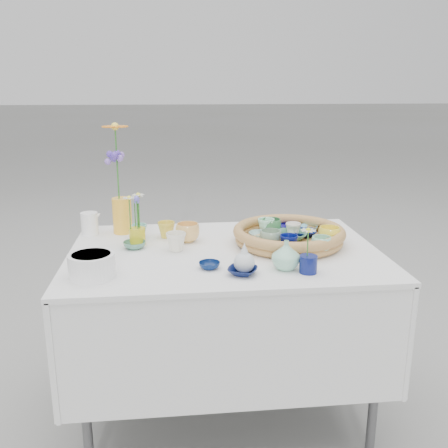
{
  "coord_description": "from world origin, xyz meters",
  "views": [
    {
      "loc": [
        -0.21,
        -1.93,
        1.41
      ],
      "look_at": [
        0.0,
        0.02,
        0.87
      ],
      "focal_mm": 40.0,
      "sensor_mm": 36.0,
      "label": 1
    }
  ],
  "objects": [
    {
      "name": "fluted_bowl",
      "position": [
        -0.5,
        -0.25,
        0.81
      ],
      "size": [
        0.17,
        0.17,
        0.09
      ],
      "primitive_type": null,
      "rotation": [
        0.0,
        0.0,
        -0.04
      ],
      "color": "white",
      "rests_on": "display_table"
    },
    {
      "name": "daisy_cup",
      "position": [
        -0.36,
        0.11,
        0.8
      ],
      "size": [
        0.07,
        0.07,
        0.07
      ],
      "primitive_type": "cylinder",
      "rotation": [
        0.0,
        0.0,
        -0.08
      ],
      "color": "gold",
      "rests_on": "display_table"
    },
    {
      "name": "hydrangea",
      "position": [
        -0.44,
        0.3,
        1.02
      ],
      "size": [
        0.09,
        0.09,
        0.26
      ],
      "primitive_type": null,
      "rotation": [
        0.0,
        0.0,
        -0.26
      ],
      "color": "#5739B8",
      "rests_on": "tall_vase_yellow"
    },
    {
      "name": "loose_ceramic_3",
      "position": [
        -0.2,
        0.01,
        0.8
      ],
      "size": [
        0.1,
        0.1,
        0.08
      ],
      "primitive_type": "imported",
      "rotation": [
        0.0,
        0.0,
        0.26
      ],
      "color": "#ECE7CF",
      "rests_on": "display_table"
    },
    {
      "name": "loose_ceramic_0",
      "position": [
        -0.24,
        0.2,
        0.8
      ],
      "size": [
        0.09,
        0.09,
        0.07
      ],
      "primitive_type": "imported",
      "rotation": [
        0.0,
        0.0,
        -0.18
      ],
      "color": "gold",
      "rests_on": "display_table"
    },
    {
      "name": "white_pitcher",
      "position": [
        -0.58,
        0.28,
        0.82
      ],
      "size": [
        0.13,
        0.11,
        0.1
      ],
      "primitive_type": null,
      "rotation": [
        0.0,
        0.0,
        0.35
      ],
      "color": "white",
      "rests_on": "display_table"
    },
    {
      "name": "single_daisy",
      "position": [
        0.27,
        -0.29,
        0.88
      ],
      "size": [
        0.08,
        0.08,
        0.11
      ],
      "primitive_type": null,
      "rotation": [
        0.0,
        0.0,
        -0.43
      ],
      "color": "beige",
      "rests_on": "bud_vase_cobalt"
    },
    {
      "name": "wicker_tray",
      "position": [
        0.28,
        0.05,
        0.8
      ],
      "size": [
        0.47,
        0.47,
        0.08
      ],
      "primitive_type": null,
      "color": "olive",
      "rests_on": "display_table"
    },
    {
      "name": "tray_ceramic_0",
      "position": [
        0.3,
        0.2,
        0.8
      ],
      "size": [
        0.13,
        0.13,
        0.03
      ],
      "primitive_type": "imported",
      "rotation": [
        0.0,
        0.0,
        -0.03
      ],
      "color": "#08006D",
      "rests_on": "wicker_tray"
    },
    {
      "name": "loose_ceramic_6",
      "position": [
        0.03,
        -0.28,
        0.78
      ],
      "size": [
        0.14,
        0.14,
        0.03
      ],
      "primitive_type": "imported",
      "rotation": [
        0.0,
        0.0,
        -0.42
      ],
      "color": "#0B1541",
      "rests_on": "display_table"
    },
    {
      "name": "loose_ceramic_4",
      "position": [
        -0.08,
        -0.21,
        0.78
      ],
      "size": [
        0.08,
        0.08,
        0.02
      ],
      "primitive_type": "imported",
      "rotation": [
        0.0,
        0.0,
        0.08
      ],
      "color": "#081C4B",
      "rests_on": "display_table"
    },
    {
      "name": "tray_ceramic_11",
      "position": [
        0.37,
        -0.12,
        0.81
      ],
      "size": [
        0.08,
        0.08,
        0.06
      ],
      "primitive_type": "imported",
      "rotation": [
        0.0,
        0.0,
        -0.06
      ],
      "color": "#90DEBB",
      "rests_on": "wicker_tray"
    },
    {
      "name": "bud_vase_cobalt",
      "position": [
        0.27,
        -0.29,
        0.8
      ],
      "size": [
        0.07,
        0.07,
        0.06
      ],
      "primitive_type": "cylinder",
      "rotation": [
        0.0,
        0.0,
        0.14
      ],
      "color": "#0C1555",
      "rests_on": "display_table"
    },
    {
      "name": "display_table",
      "position": [
        0.0,
        0.0,
        0.0
      ],
      "size": [
        1.26,
        0.86,
        0.77
      ],
      "primitive_type": null,
      "color": "white",
      "rests_on": "ground"
    },
    {
      "name": "tray_ceramic_7",
      "position": [
        0.31,
        0.09,
        0.81
      ],
      "size": [
        0.08,
        0.08,
        0.06
      ],
      "primitive_type": "imported",
      "rotation": [
        0.0,
        0.0,
        -0.24
      ],
      "color": "silver",
      "rests_on": "wicker_tray"
    },
    {
      "name": "loose_ceramic_1",
      "position": [
        -0.15,
        0.13,
        0.81
      ],
      "size": [
        0.11,
        0.11,
        0.08
      ],
      "primitive_type": "imported",
      "rotation": [
        0.0,
        0.0,
        0.1
      ],
      "color": "#EBB561",
      "rests_on": "display_table"
    },
    {
      "name": "tray_ceramic_5",
      "position": [
        0.16,
        0.07,
        0.8
      ],
      "size": [
        0.11,
        0.11,
        0.03
      ],
      "primitive_type": "imported",
      "rotation": [
        0.0,
        0.0,
        0.11
      ],
      "color": "#99BEB6",
      "rests_on": "wicker_tray"
    },
    {
      "name": "tray_ceramic_3",
      "position": [
        0.29,
        0.06,
        0.8
      ],
      "size": [
        0.16,
        0.16,
        0.03
      ],
      "primitive_type": "imported",
      "rotation": [
        0.0,
        0.0,
        -0.23
      ],
      "color": "#3B6E55",
      "rests_on": "wicker_tray"
    },
    {
      "name": "bud_vase_paleblue",
      "position": [
        0.04,
        -0.26,
        0.82
      ],
      "size": [
        0.1,
        0.1,
        0.12
      ],
      "primitive_type": null,
      "rotation": [
        0.0,
        0.0,
        -0.35
      ],
      "color": "silver",
      "rests_on": "display_table"
    },
    {
      "name": "tray_ceramic_6",
      "position": [
        0.2,
        0.15,
        0.82
      ],
      "size": [
        0.1,
        0.1,
        0.07
      ],
      "primitive_type": "imported",
      "rotation": [
        0.0,
        0.0,
        0.34
      ],
      "color": "#B0FAD1",
      "rests_on": "wicker_tray"
    },
    {
      "name": "bud_vase_seafoam",
      "position": [
        0.2,
        -0.24,
        0.82
      ],
      "size": [
        0.14,
        0.14,
        0.11
      ],
      "primitive_type": "imported",
      "rotation": [
        0.0,
        0.0,
        -0.39
      ],
      "color": "#8ED0AF",
      "rests_on": "display_table"
    },
    {
      "name": "tray_ceramic_2",
      "position": [
        0.43,
        -0.02,
        0.82
      ],
      "size": [
        0.12,
        0.12,
        0.07
      ],
      "primitive_type": "imported",
      "rotation": [
        0.0,
        0.0,
        -0.36
      ],
      "color": "yellow",
      "rests_on": "wicker_tray"
    },
    {
      "name": "tray_ceramic_1",
      "position": [
        0.36,
        0.1,
        0.8
      ],
      "size": [
        0.11,
        0.11,
        0.03
      ],
      "primitive_type": "imported",
      "rotation": [
        0.0,
        0.0,
        -0.08
      ],
      "color": "#01093B",
      "rests_on": "wicker_tray"
    },
    {
      "name": "tray_ceramic_8",
      "position": [
        0.4,
        0.17,
        0.8
      ],
      "size": [
        0.09,
        0.09,
        0.03
      ],
      "primitive_type": "imported",
      "rotation": [
        0.0,
        0.0,
        0.13
      ],
      "color": "#85CFE6",
      "rests_on": "wicker_tray"
    },
    {
      "name": "tray_ceramic_9",
      "position": [
        0.24,
        -0.1,
        0.82
      ],
      "size": [
        0.1,
        0.1,
        0.07
      ],
      "primitive_type": "imported",
      "rotation": [
        0.0,
        0.0,
        -0.41
      ],
      "color": "#060E5A",
      "rests_on": "wicker_tray"
    },
    {
      "name": "tray_ceramic_4",
      "position": [
        0.18,
        -0.03,
        0.82
      ],
      "size": [
        0.09,
        0.09,
        0.07
      ],
      "primitive_type": "imported",
      "rotation": [
        0.0,
        0.0,
        0.03
      ],
      "color": "gray",
      "rests_on": "wicker_tray"
    },
    {
      "name": "loose_ceramic_2",
      "position": [
        -0.37,
        0.06,
        0.78
      ],
      "size": [
        0.11,
        0.11,
        0.03
      ],
      "primitive_type": "imported",
      "rotation": [
        0.0,
        0.0,
        0.22
      ],
      "color": "#4A8069",
      "rests_on": "display_table"
    },
    {
      "name": "loose_ceramic_5",
      "position": [
        -0.35,
        0.21,
        0.8
      ],
      "size": [
        0.09,
        0.09,
        0.06
      ],
      "primitive_type": "imported",
      "rotation": [
        0.0,
        0.0,
        -0.4
      ],
      "color": "#81C7B5",
      "rests_on": "display_table"
    },
    {
      "name": "ground",
      "position": [
        0.0,
        0.0,
        0.0
      ],
      "size": [
        80.0,
        80.0,
        0.0
      ],
      "primitive_type": "plane",
      "color": "gray"
    },
    {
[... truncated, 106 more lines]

